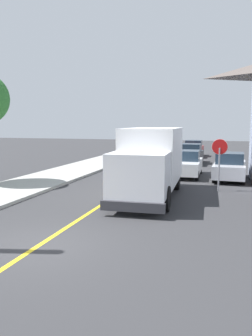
% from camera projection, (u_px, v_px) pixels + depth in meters
% --- Properties ---
extents(ground_plane, '(120.00, 120.00, 0.00)m').
position_uv_depth(ground_plane, '(40.00, 245.00, 9.74)').
color(ground_plane, '#303033').
extents(centre_line_yellow, '(0.16, 56.00, 0.01)m').
position_uv_depth(centre_line_yellow, '(133.00, 184.00, 19.24)').
color(centre_line_yellow, gold).
rests_on(centre_line_yellow, ground).
extents(box_truck, '(2.74, 7.29, 3.20)m').
position_uv_depth(box_truck, '(151.00, 159.00, 15.95)').
color(box_truck, white).
rests_on(box_truck, ground).
extents(parked_car_near, '(1.85, 4.42, 1.67)m').
position_uv_depth(parked_car_near, '(186.00, 164.00, 22.20)').
color(parked_car_near, silver).
rests_on(parked_car_near, ground).
extents(parked_car_mid, '(1.89, 4.44, 1.67)m').
position_uv_depth(parked_car_mid, '(191.00, 154.00, 29.14)').
color(parked_car_mid, black).
rests_on(parked_car_mid, ground).
extents(parked_car_far, '(1.84, 4.42, 1.67)m').
position_uv_depth(parked_car_far, '(193.00, 149.00, 35.28)').
color(parked_car_far, maroon).
rests_on(parked_car_far, ground).
extents(parked_van_across, '(1.96, 4.46, 1.67)m').
position_uv_depth(parked_van_across, '(230.00, 167.00, 20.73)').
color(parked_van_across, '#B7B7BC').
rests_on(parked_van_across, ground).
extents(stop_sign, '(0.80, 0.10, 2.65)m').
position_uv_depth(stop_sign, '(219.00, 155.00, 17.21)').
color(stop_sign, gray).
rests_on(stop_sign, ground).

